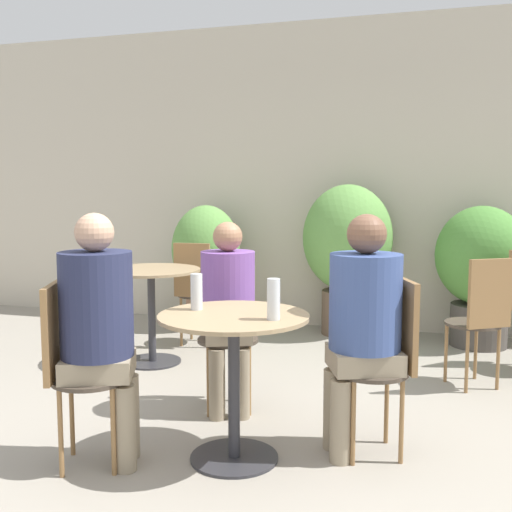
{
  "coord_description": "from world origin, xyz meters",
  "views": [
    {
      "loc": [
        0.84,
        -2.57,
        1.37
      ],
      "look_at": [
        -0.08,
        0.6,
        1.0
      ],
      "focal_mm": 42.0,
      "sensor_mm": 36.0,
      "label": 1
    }
  ],
  "objects_px": {
    "potted_plant_0": "(206,257)",
    "bistro_chair_0": "(389,351)",
    "bistro_chair_1": "(227,320)",
    "beer_glass_0": "(197,292)",
    "bistro_chair_4": "(195,285)",
    "cafe_table_far": "(151,293)",
    "seated_person_1": "(228,300)",
    "potted_plant_2": "(481,265)",
    "cafe_table_near": "(234,353)",
    "seated_person_0": "(362,316)",
    "seated_person_2": "(100,319)",
    "bistro_chair_2": "(71,359)",
    "bistro_chair_5": "(482,312)",
    "potted_plant_1": "(347,246)",
    "beer_glass_1": "(274,299)"
  },
  "relations": [
    {
      "from": "bistro_chair_1",
      "to": "bistro_chair_4",
      "type": "distance_m",
      "value": 1.46
    },
    {
      "from": "cafe_table_far",
      "to": "bistro_chair_1",
      "type": "height_order",
      "value": "bistro_chair_1"
    },
    {
      "from": "bistro_chair_0",
      "to": "potted_plant_1",
      "type": "xyz_separation_m",
      "value": [
        -0.56,
        2.55,
        0.29
      ]
    },
    {
      "from": "seated_person_2",
      "to": "potted_plant_0",
      "type": "bearing_deg",
      "value": -10.19
    },
    {
      "from": "cafe_table_far",
      "to": "bistro_chair_2",
      "type": "bearing_deg",
      "value": -76.51
    },
    {
      "from": "cafe_table_far",
      "to": "potted_plant_1",
      "type": "height_order",
      "value": "potted_plant_1"
    },
    {
      "from": "cafe_table_far",
      "to": "seated_person_1",
      "type": "distance_m",
      "value": 1.26
    },
    {
      "from": "beer_glass_0",
      "to": "potted_plant_0",
      "type": "bearing_deg",
      "value": 109.96
    },
    {
      "from": "bistro_chair_1",
      "to": "beer_glass_0",
      "type": "relative_size",
      "value": 4.88
    },
    {
      "from": "seated_person_2",
      "to": "potted_plant_1",
      "type": "relative_size",
      "value": 0.89
    },
    {
      "from": "bistro_chair_5",
      "to": "potted_plant_2",
      "type": "height_order",
      "value": "potted_plant_2"
    },
    {
      "from": "bistro_chair_4",
      "to": "beer_glass_0",
      "type": "height_order",
      "value": "beer_glass_0"
    },
    {
      "from": "bistro_chair_4",
      "to": "beer_glass_0",
      "type": "xyz_separation_m",
      "value": [
        0.8,
        -1.95,
        0.3
      ]
    },
    {
      "from": "bistro_chair_0",
      "to": "bistro_chair_2",
      "type": "relative_size",
      "value": 1.0
    },
    {
      "from": "bistro_chair_1",
      "to": "beer_glass_0",
      "type": "height_order",
      "value": "beer_glass_0"
    },
    {
      "from": "cafe_table_far",
      "to": "bistro_chair_2",
      "type": "distance_m",
      "value": 1.79
    },
    {
      "from": "potted_plant_0",
      "to": "beer_glass_0",
      "type": "bearing_deg",
      "value": -70.04
    },
    {
      "from": "seated_person_0",
      "to": "potted_plant_0",
      "type": "height_order",
      "value": "seated_person_0"
    },
    {
      "from": "bistro_chair_4",
      "to": "beer_glass_0",
      "type": "distance_m",
      "value": 2.13
    },
    {
      "from": "cafe_table_near",
      "to": "bistro_chair_5",
      "type": "relative_size",
      "value": 0.83
    },
    {
      "from": "bistro_chair_1",
      "to": "cafe_table_far",
      "type": "bearing_deg",
      "value": 119.83
    },
    {
      "from": "potted_plant_0",
      "to": "bistro_chair_0",
      "type": "bearing_deg",
      "value": -51.55
    },
    {
      "from": "cafe_table_near",
      "to": "beer_glass_1",
      "type": "relative_size",
      "value": 3.83
    },
    {
      "from": "bistro_chair_2",
      "to": "potted_plant_2",
      "type": "bearing_deg",
      "value": -56.28
    },
    {
      "from": "bistro_chair_2",
      "to": "potted_plant_2",
      "type": "relative_size",
      "value": 0.74
    },
    {
      "from": "cafe_table_near",
      "to": "bistro_chair_4",
      "type": "height_order",
      "value": "bistro_chair_4"
    },
    {
      "from": "beer_glass_1",
      "to": "beer_glass_0",
      "type": "bearing_deg",
      "value": 164.49
    },
    {
      "from": "cafe_table_near",
      "to": "bistro_chair_4",
      "type": "xyz_separation_m",
      "value": [
        -1.02,
        2.02,
        -0.01
      ]
    },
    {
      "from": "bistro_chair_5",
      "to": "beer_glass_1",
      "type": "bearing_deg",
      "value": 23.49
    },
    {
      "from": "bistro_chair_1",
      "to": "bistro_chair_5",
      "type": "distance_m",
      "value": 1.74
    },
    {
      "from": "bistro_chair_1",
      "to": "seated_person_2",
      "type": "height_order",
      "value": "seated_person_2"
    },
    {
      "from": "bistro_chair_5",
      "to": "bistro_chair_1",
      "type": "bearing_deg",
      "value": -6.96
    },
    {
      "from": "bistro_chair_5",
      "to": "cafe_table_far",
      "type": "bearing_deg",
      "value": -31.28
    },
    {
      "from": "bistro_chair_2",
      "to": "beer_glass_0",
      "type": "height_order",
      "value": "beer_glass_0"
    },
    {
      "from": "cafe_table_far",
      "to": "bistro_chair_5",
      "type": "relative_size",
      "value": 0.84
    },
    {
      "from": "seated_person_0",
      "to": "potted_plant_2",
      "type": "relative_size",
      "value": 1.01
    },
    {
      "from": "bistro_chair_1",
      "to": "bistro_chair_0",
      "type": "bearing_deg",
      "value": -45.0
    },
    {
      "from": "seated_person_0",
      "to": "seated_person_1",
      "type": "height_order",
      "value": "seated_person_0"
    },
    {
      "from": "seated_person_1",
      "to": "seated_person_2",
      "type": "distance_m",
      "value": 0.93
    },
    {
      "from": "potted_plant_0",
      "to": "potted_plant_2",
      "type": "xyz_separation_m",
      "value": [
        2.56,
        -0.01,
        0.01
      ]
    },
    {
      "from": "bistro_chair_1",
      "to": "seated_person_1",
      "type": "bearing_deg",
      "value": -90.0
    },
    {
      "from": "bistro_chair_0",
      "to": "seated_person_2",
      "type": "xyz_separation_m",
      "value": [
        -1.36,
        -0.53,
        0.2
      ]
    },
    {
      "from": "beer_glass_0",
      "to": "bistro_chair_4",
      "type": "bearing_deg",
      "value": 112.21
    },
    {
      "from": "cafe_table_far",
      "to": "bistro_chair_5",
      "type": "bearing_deg",
      "value": 0.66
    },
    {
      "from": "bistro_chair_1",
      "to": "beer_glass_0",
      "type": "distance_m",
      "value": 0.75
    },
    {
      "from": "seated_person_1",
      "to": "seated_person_0",
      "type": "bearing_deg",
      "value": -45.02
    },
    {
      "from": "cafe_table_near",
      "to": "bistro_chair_1",
      "type": "relative_size",
      "value": 0.83
    },
    {
      "from": "cafe_table_near",
      "to": "seated_person_0",
      "type": "bearing_deg",
      "value": 21.25
    },
    {
      "from": "bistro_chair_2",
      "to": "bistro_chair_5",
      "type": "distance_m",
      "value": 2.69
    },
    {
      "from": "bistro_chair_2",
      "to": "potted_plant_2",
      "type": "height_order",
      "value": "potted_plant_2"
    }
  ]
}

